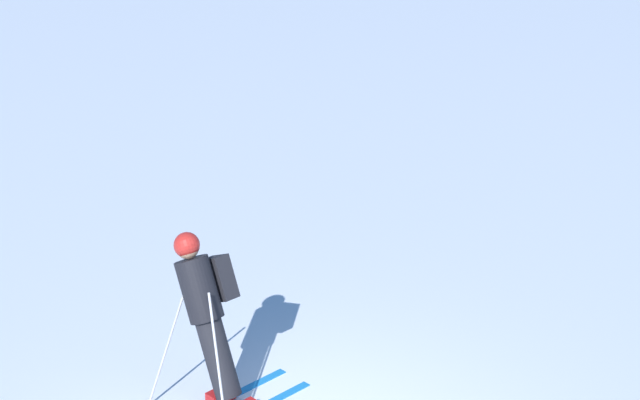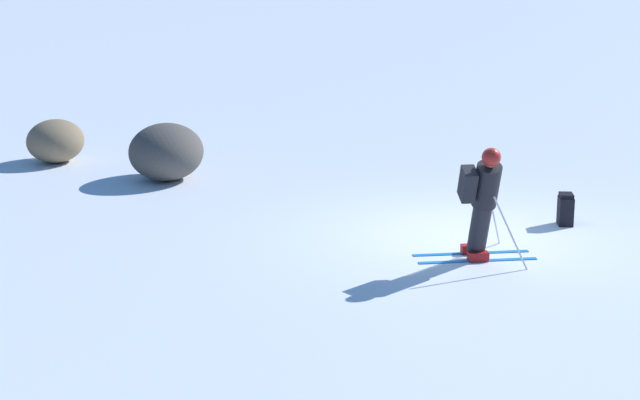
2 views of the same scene
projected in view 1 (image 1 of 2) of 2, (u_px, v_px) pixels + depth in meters
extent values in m
cube|color=#B21919|center=(221.00, 396.00, 8.78)|extent=(0.18, 0.30, 0.12)
cylinder|color=black|center=(218.00, 358.00, 8.64)|extent=(0.56, 0.34, 0.82)
cylinder|color=black|center=(199.00, 289.00, 8.60)|extent=(0.59, 0.42, 0.70)
sphere|color=tan|center=(188.00, 248.00, 8.57)|extent=(0.32, 0.26, 0.29)
sphere|color=#AD231E|center=(187.00, 245.00, 8.57)|extent=(0.37, 0.30, 0.33)
cube|color=black|center=(219.00, 278.00, 8.77)|extent=(0.44, 0.24, 0.51)
cylinder|color=#B7B7BC|center=(166.00, 350.00, 8.73)|extent=(0.12, 0.52, 1.04)
cylinder|color=#B7B7BC|center=(219.00, 374.00, 8.15)|extent=(0.96, 0.39, 1.21)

